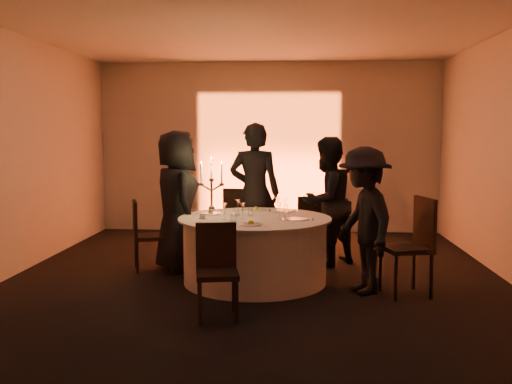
# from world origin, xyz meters

# --- Properties ---
(floor) EXTENTS (7.00, 7.00, 0.00)m
(floor) POSITION_xyz_m (0.00, 0.00, 0.00)
(floor) COLOR black
(floor) RESTS_ON ground
(ceiling) EXTENTS (7.00, 7.00, 0.00)m
(ceiling) POSITION_xyz_m (0.00, 0.00, 3.00)
(ceiling) COLOR silver
(ceiling) RESTS_ON wall_back
(wall_back) EXTENTS (7.00, 0.00, 7.00)m
(wall_back) POSITION_xyz_m (0.00, 3.50, 1.50)
(wall_back) COLOR beige
(wall_back) RESTS_ON floor
(wall_front) EXTENTS (7.00, 0.00, 7.00)m
(wall_front) POSITION_xyz_m (0.00, -3.50, 1.50)
(wall_front) COLOR beige
(wall_front) RESTS_ON floor
(wall_left) EXTENTS (0.00, 7.00, 7.00)m
(wall_left) POSITION_xyz_m (-3.00, 0.00, 1.50)
(wall_left) COLOR beige
(wall_left) RESTS_ON floor
(uplighter_fixture) EXTENTS (0.25, 0.12, 0.10)m
(uplighter_fixture) POSITION_xyz_m (0.00, 3.20, 0.05)
(uplighter_fixture) COLOR black
(uplighter_fixture) RESTS_ON floor
(banquet_table) EXTENTS (1.80, 1.80, 0.77)m
(banquet_table) POSITION_xyz_m (0.00, 0.00, 0.38)
(banquet_table) COLOR black
(banquet_table) RESTS_ON floor
(chair_left) EXTENTS (0.50, 0.50, 0.90)m
(chair_left) POSITION_xyz_m (-1.45, 0.44, 0.51)
(chair_left) COLOR black
(chair_left) RESTS_ON floor
(chair_back_left) EXTENTS (0.51, 0.51, 0.98)m
(chair_back_left) POSITION_xyz_m (-0.30, 1.37, 0.55)
(chair_back_left) COLOR black
(chair_back_left) RESTS_ON floor
(chair_back_right) EXTENTS (0.52, 0.52, 0.89)m
(chair_back_right) POSITION_xyz_m (0.65, 1.29, 0.50)
(chair_back_right) COLOR black
(chair_back_right) RESTS_ON floor
(chair_right) EXTENTS (0.57, 0.57, 1.06)m
(chair_right) POSITION_xyz_m (1.76, -0.42, 0.60)
(chair_right) COLOR black
(chair_right) RESTS_ON floor
(chair_front) EXTENTS (0.46, 0.46, 0.90)m
(chair_front) POSITION_xyz_m (-0.27, -1.30, 0.50)
(chair_front) COLOR black
(chair_front) RESTS_ON floor
(guest_left) EXTENTS (0.89, 1.04, 1.79)m
(guest_left) POSITION_xyz_m (-1.03, 0.50, 0.90)
(guest_left) COLOR black
(guest_left) RESTS_ON floor
(guest_back_left) EXTENTS (0.72, 0.50, 1.90)m
(guest_back_left) POSITION_xyz_m (-0.08, 1.09, 0.95)
(guest_back_left) COLOR black
(guest_back_left) RESTS_ON floor
(guest_back_right) EXTENTS (1.05, 1.04, 1.71)m
(guest_back_right) POSITION_xyz_m (0.89, 0.92, 0.85)
(guest_back_right) COLOR black
(guest_back_right) RESTS_ON floor
(guest_right) EXTENTS (0.88, 1.17, 1.61)m
(guest_right) POSITION_xyz_m (1.22, -0.38, 0.81)
(guest_right) COLOR black
(guest_right) RESTS_ON floor
(plate_left) EXTENTS (0.36, 0.26, 0.08)m
(plate_left) POSITION_xyz_m (-0.56, 0.26, 0.79)
(plate_left) COLOR white
(plate_left) RESTS_ON banquet_table
(plate_back_left) EXTENTS (0.36, 0.28, 0.08)m
(plate_back_left) POSITION_xyz_m (-0.03, 0.59, 0.79)
(plate_back_left) COLOR white
(plate_back_left) RESTS_ON banquet_table
(plate_back_right) EXTENTS (0.35, 0.25, 0.01)m
(plate_back_right) POSITION_xyz_m (0.33, 0.54, 0.78)
(plate_back_right) COLOR white
(plate_back_right) RESTS_ON banquet_table
(plate_right) EXTENTS (0.36, 0.26, 0.01)m
(plate_right) POSITION_xyz_m (0.50, -0.15, 0.78)
(plate_right) COLOR white
(plate_right) RESTS_ON banquet_table
(plate_front) EXTENTS (0.36, 0.24, 0.08)m
(plate_front) POSITION_xyz_m (-0.00, -0.55, 0.79)
(plate_front) COLOR white
(plate_front) RESTS_ON banquet_table
(coffee_cup) EXTENTS (0.11, 0.11, 0.07)m
(coffee_cup) POSITION_xyz_m (-0.59, -0.15, 0.80)
(coffee_cup) COLOR white
(coffee_cup) RESTS_ON banquet_table
(candelabra) EXTENTS (0.30, 0.14, 0.72)m
(candelabra) POSITION_xyz_m (-0.54, 0.17, 1.02)
(candelabra) COLOR silver
(candelabra) RESTS_ON banquet_table
(wine_glass_a) EXTENTS (0.07, 0.07, 0.19)m
(wine_glass_a) POSITION_xyz_m (-0.33, -0.20, 0.91)
(wine_glass_a) COLOR white
(wine_glass_a) RESTS_ON banquet_table
(wine_glass_b) EXTENTS (0.07, 0.07, 0.19)m
(wine_glass_b) POSITION_xyz_m (-0.13, -0.11, 0.91)
(wine_glass_b) COLOR white
(wine_glass_b) RESTS_ON banquet_table
(wine_glass_c) EXTENTS (0.07, 0.07, 0.19)m
(wine_glass_c) POSITION_xyz_m (0.35, 0.34, 0.91)
(wine_glass_c) COLOR white
(wine_glass_c) RESTS_ON banquet_table
(wine_glass_d) EXTENTS (0.07, 0.07, 0.19)m
(wine_glass_d) POSITION_xyz_m (0.25, 0.44, 0.91)
(wine_glass_d) COLOR white
(wine_glass_d) RESTS_ON banquet_table
(wine_glass_e) EXTENTS (0.07, 0.07, 0.19)m
(wine_glass_e) POSITION_xyz_m (-0.22, 0.17, 0.91)
(wine_glass_e) COLOR white
(wine_glass_e) RESTS_ON banquet_table
(wine_glass_f) EXTENTS (0.07, 0.07, 0.19)m
(wine_glass_f) POSITION_xyz_m (0.37, -0.21, 0.91)
(wine_glass_f) COLOR white
(wine_glass_f) RESTS_ON banquet_table
(wine_glass_g) EXTENTS (0.07, 0.07, 0.19)m
(wine_glass_g) POSITION_xyz_m (0.29, -0.02, 0.91)
(wine_glass_g) COLOR white
(wine_glass_g) RESTS_ON banquet_table
(tumbler_a) EXTENTS (0.07, 0.07, 0.09)m
(tumbler_a) POSITION_xyz_m (-0.22, -0.27, 0.82)
(tumbler_a) COLOR white
(tumbler_a) RESTS_ON banquet_table
(tumbler_b) EXTENTS (0.07, 0.07, 0.09)m
(tumbler_b) POSITION_xyz_m (0.38, 0.01, 0.82)
(tumbler_b) COLOR white
(tumbler_b) RESTS_ON banquet_table
(tumbler_c) EXTENTS (0.07, 0.07, 0.09)m
(tumbler_c) POSITION_xyz_m (-0.22, 0.06, 0.82)
(tumbler_c) COLOR white
(tumbler_c) RESTS_ON banquet_table
(tumbler_d) EXTENTS (0.07, 0.07, 0.09)m
(tumbler_d) POSITION_xyz_m (-0.06, 0.09, 0.82)
(tumbler_d) COLOR white
(tumbler_d) RESTS_ON banquet_table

